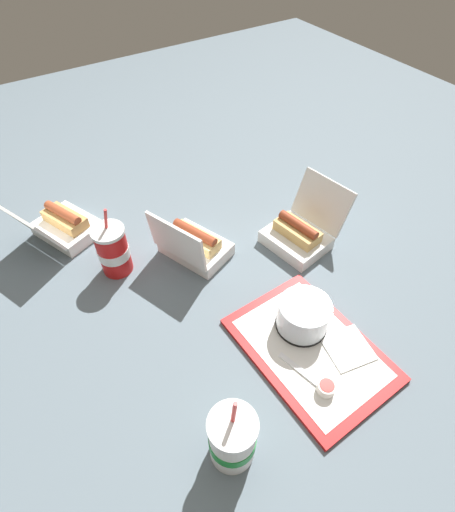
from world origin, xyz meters
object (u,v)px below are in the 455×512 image
Objects in this scene: soda_cup_right at (113,250)px; ketchup_cup at (326,388)px; plastic_fork at (299,369)px; food_tray at (310,349)px; cake_container at (303,316)px; clamshell_hotdog_front at (63,225)px; clamshell_hotdog_corner at (299,233)px; clamshell_hotdog_right at (194,244)px; soda_cup_front at (232,439)px.

ketchup_cup is at bearing -157.88° from soda_cup_right.
soda_cup_right reaches higher than plastic_fork.
plastic_fork is (-0.03, 0.06, 0.01)m from food_tray.
clamshell_hotdog_front is at bearing 30.82° from cake_container.
cake_container reaches higher than plastic_fork.
food_tray is at bearing -150.16° from soda_cup_right.
soda_cup_right is at bearing 29.84° from food_tray.
food_tray is 1.82× the size of soda_cup_right.
clamshell_hotdog_right is at bearing 65.84° from clamshell_hotdog_corner.
food_tray is at bearing -152.78° from clamshell_hotdog_front.
cake_container reaches higher than ketchup_cup.
clamshell_hotdog_corner reaches higher than plastic_fork.
clamshell_hotdog_corner is 0.99× the size of clamshell_hotdog_right.
cake_container is 1.14× the size of plastic_fork.
soda_cup_front is at bearing 107.41° from food_tray.
clamshell_hotdog_front is 0.23m from soda_cup_right.
cake_container is (0.06, -0.02, 0.05)m from food_tray.
cake_container is at bearing -63.72° from soda_cup_front.
clamshell_hotdog_corner is at bearing -53.04° from plastic_fork.
clamshell_hotdog_corner is at bearing -32.63° from ketchup_cup.
soda_cup_front is 0.98× the size of soda_cup_right.
ketchup_cup is 0.24m from soda_cup_front.
food_tray is at bearing -77.62° from plastic_fork.
clamshell_hotdog_front is 1.25× the size of soda_cup_front.
clamshell_hotdog_right is 0.55m from soda_cup_front.
plastic_fork reaches higher than food_tray.
clamshell_hotdog_right reaches higher than ketchup_cup.
soda_cup_right reaches higher than clamshell_hotdog_corner.
soda_cup_right reaches higher than soda_cup_front.
clamshell_hotdog_front is 0.79m from soda_cup_front.
ketchup_cup is at bearing -92.27° from soda_cup_front.
plastic_fork is at bearing 14.15° from ketchup_cup.
ketchup_cup is at bearing 156.13° from food_tray.
soda_cup_front is at bearing -179.72° from soda_cup_right.
clamshell_hotdog_right reaches higher than cake_container.
clamshell_hotdog_front reaches higher than ketchup_cup.
clamshell_hotdog_corner is 1.07× the size of soda_cup_right.
ketchup_cup is at bearing -158.26° from clamshell_hotdog_front.
clamshell_hotdog_front is at bearing 27.22° from food_tray.
cake_container is at bearing -165.10° from clamshell_hotdog_right.
ketchup_cup is at bearing 147.37° from clamshell_hotdog_corner.
clamshell_hotdog_front is 0.70m from clamshell_hotdog_corner.
clamshell_hotdog_corner reaches higher than clamshell_hotdog_front.
food_tray is 1.86× the size of soda_cup_front.
plastic_fork is 0.49× the size of clamshell_hotdog_right.
food_tray is 1.68× the size of clamshell_hotdog_right.
cake_container is at bearing -144.82° from soda_cup_right.
clamshell_hotdog_front is at bearing 5.99° from soda_cup_front.
plastic_fork is at bearing 137.85° from cake_container.
plastic_fork is at bearing 115.85° from food_tray.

